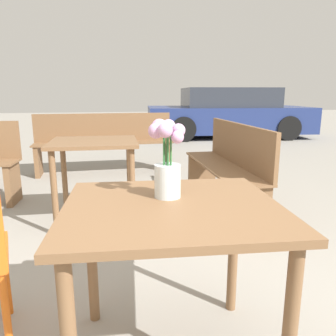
{
  "coord_description": "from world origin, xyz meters",
  "views": [
    {
      "loc": [
        -0.24,
        -1.18,
        1.13
      ],
      "look_at": [
        0.0,
        0.1,
        0.83
      ],
      "focal_mm": 35.0,
      "sensor_mm": 36.0,
      "label": 1
    }
  ],
  "objects_px": {
    "bench_far": "(105,140)",
    "table_back": "(95,156)",
    "flower_vase": "(167,164)",
    "bench_near": "(229,164)",
    "parked_car": "(227,114)",
    "table_front": "(172,231)"
  },
  "relations": [
    {
      "from": "flower_vase",
      "to": "table_back",
      "type": "bearing_deg",
      "value": 102.33
    },
    {
      "from": "table_front",
      "to": "flower_vase",
      "type": "relative_size",
      "value": 2.78
    },
    {
      "from": "bench_far",
      "to": "table_front",
      "type": "bearing_deg",
      "value": -85.87
    },
    {
      "from": "flower_vase",
      "to": "parked_car",
      "type": "bearing_deg",
      "value": 67.27
    },
    {
      "from": "table_front",
      "to": "table_back",
      "type": "height_order",
      "value": "table_back"
    },
    {
      "from": "bench_near",
      "to": "table_back",
      "type": "xyz_separation_m",
      "value": [
        -1.28,
        -0.1,
        0.14
      ]
    },
    {
      "from": "table_front",
      "to": "parked_car",
      "type": "height_order",
      "value": "parked_car"
    },
    {
      "from": "flower_vase",
      "to": "parked_car",
      "type": "xyz_separation_m",
      "value": [
        2.98,
        7.12,
        -0.24
      ]
    },
    {
      "from": "table_front",
      "to": "parked_car",
      "type": "relative_size",
      "value": 0.2
    },
    {
      "from": "flower_vase",
      "to": "bench_near",
      "type": "distance_m",
      "value": 1.95
    },
    {
      "from": "parked_car",
      "to": "bench_near",
      "type": "bearing_deg",
      "value": -110.66
    },
    {
      "from": "table_back",
      "to": "flower_vase",
      "type": "bearing_deg",
      "value": -77.67
    },
    {
      "from": "table_back",
      "to": "parked_car",
      "type": "distance_m",
      "value": 6.46
    },
    {
      "from": "table_back",
      "to": "bench_near",
      "type": "bearing_deg",
      "value": 4.27
    },
    {
      "from": "bench_far",
      "to": "parked_car",
      "type": "distance_m",
      "value": 4.83
    },
    {
      "from": "table_back",
      "to": "bench_far",
      "type": "bearing_deg",
      "value": 87.56
    },
    {
      "from": "bench_near",
      "to": "parked_car",
      "type": "relative_size",
      "value": 0.35
    },
    {
      "from": "bench_near",
      "to": "parked_car",
      "type": "distance_m",
      "value": 5.82
    },
    {
      "from": "bench_far",
      "to": "table_back",
      "type": "distance_m",
      "value": 1.96
    },
    {
      "from": "flower_vase",
      "to": "table_front",
      "type": "bearing_deg",
      "value": -89.41
    },
    {
      "from": "bench_far",
      "to": "table_back",
      "type": "relative_size",
      "value": 2.62
    },
    {
      "from": "bench_near",
      "to": "table_back",
      "type": "distance_m",
      "value": 1.29
    }
  ]
}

